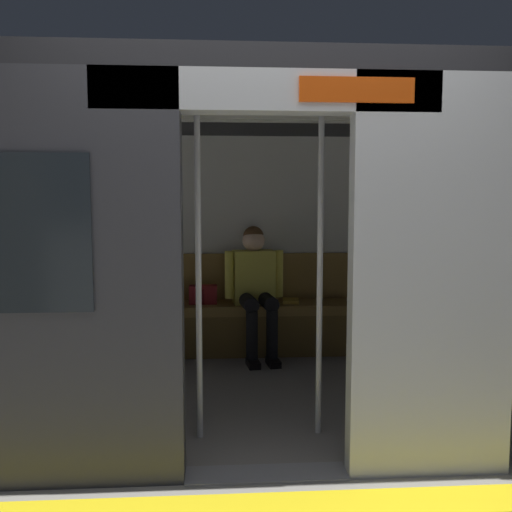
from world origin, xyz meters
TOP-DOWN VIEW (x-y plane):
  - ground_plane at (0.00, 0.00)m, footprint 60.00×60.00m
  - platform_edge_strip at (0.00, 0.30)m, footprint 8.00×0.24m
  - train_car at (0.05, -1.23)m, footprint 6.40×2.82m
  - bench_seat at (0.00, -2.30)m, footprint 2.69×0.44m
  - person_seated at (-0.09, -2.25)m, footprint 0.55×0.71m
  - handbag at (0.40, -2.35)m, footprint 0.26×0.15m
  - book at (-0.43, -2.36)m, footprint 0.17×0.24m
  - grab_pole_door at (0.36, -0.48)m, footprint 0.04×0.04m
  - grab_pole_far at (-0.36, -0.50)m, footprint 0.04×0.04m

SIDE VIEW (x-z plane):
  - ground_plane at x=0.00m, z-range 0.00..0.00m
  - platform_edge_strip at x=0.00m, z-range 0.00..0.01m
  - bench_seat at x=0.00m, z-range 0.13..0.61m
  - book at x=-0.43m, z-range 0.48..0.51m
  - handbag at x=0.40m, z-range 0.48..0.65m
  - person_seated at x=-0.09m, z-range 0.09..1.30m
  - grab_pole_door at x=0.36m, z-range 0.00..2.04m
  - grab_pole_far at x=-0.36m, z-range 0.00..2.04m
  - train_car at x=0.05m, z-range 0.36..2.55m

